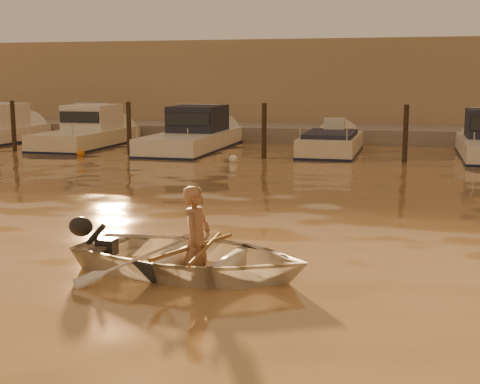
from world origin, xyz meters
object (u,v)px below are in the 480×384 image
(moored_boat_1, at_px, (86,132))
(moored_boat_2, at_px, (193,134))
(person, at_px, (197,240))
(dinghy, at_px, (191,257))
(moored_boat_3, at_px, (331,147))
(waterfront_building, at_px, (319,87))

(moored_boat_1, height_order, moored_boat_2, same)
(moored_boat_2, bearing_deg, person, -71.50)
(dinghy, distance_m, person, 0.28)
(person, xyz_separation_m, moored_boat_3, (0.07, 16.68, -0.30))
(person, height_order, moored_boat_3, person)
(person, distance_m, waterfront_building, 27.81)
(person, height_order, moored_boat_1, moored_boat_1)
(moored_boat_1, distance_m, moored_boat_3, 10.43)
(moored_boat_1, relative_size, moored_boat_3, 1.16)
(person, relative_size, moored_boat_1, 0.24)
(moored_boat_1, bearing_deg, waterfront_building, 52.53)
(person, xyz_separation_m, moored_boat_1, (-10.36, 16.68, 0.10))
(moored_boat_1, bearing_deg, moored_boat_3, 0.00)
(dinghy, relative_size, waterfront_building, 0.08)
(person, bearing_deg, dinghy, 90.00)
(moored_boat_3, distance_m, waterfront_building, 11.39)
(person, relative_size, waterfront_building, 0.04)
(dinghy, relative_size, person, 2.22)
(dinghy, relative_size, moored_boat_1, 0.53)
(moored_boat_3, bearing_deg, moored_boat_1, 180.00)
(moored_boat_1, bearing_deg, moored_boat_2, 0.00)
(dinghy, height_order, person, person)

